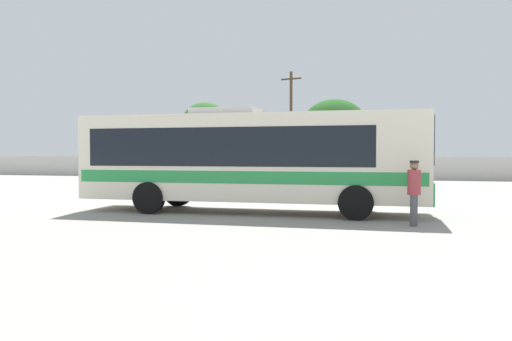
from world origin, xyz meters
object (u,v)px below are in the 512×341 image
roadside_tree_left (205,122)px  parked_car_second_white (204,169)px  utility_pole_near (291,122)px  roadside_tree_midleft (334,128)px  attendant_by_bus_door (414,189)px  parked_car_leftmost_grey (136,168)px  coach_bus_cream_green (247,157)px

roadside_tree_left → parked_car_second_white: bearing=-69.9°
utility_pole_near → roadside_tree_midleft: 3.92m
attendant_by_bus_door → utility_pole_near: (-8.63, 26.97, 3.55)m
attendant_by_bus_door → roadside_tree_left: 32.94m
parked_car_leftmost_grey → parked_car_second_white: bearing=6.3°
roadside_tree_left → roadside_tree_midleft: bearing=4.0°
coach_bus_cream_green → parked_car_leftmost_grey: (-14.77, 19.64, -1.05)m
parked_car_leftmost_grey → utility_pole_near: (11.40, 5.36, 3.75)m
utility_pole_near → roadside_tree_left: bearing=171.7°
roadside_tree_left → roadside_tree_midleft: 11.46m
coach_bus_cream_green → roadside_tree_midleft: bearing=90.0°
utility_pole_near → roadside_tree_midleft: utility_pole_near is taller
coach_bus_cream_green → roadside_tree_midleft: roadside_tree_midleft is taller
parked_car_leftmost_grey → utility_pole_near: utility_pole_near is taller
utility_pole_near → roadside_tree_left: 8.14m
attendant_by_bus_door → roadside_tree_midleft: bearing=100.3°
coach_bus_cream_green → roadside_tree_midleft: size_ratio=1.74×
attendant_by_bus_door → parked_car_leftmost_grey: attendant_by_bus_door is taller
attendant_by_bus_door → parked_car_second_white: 26.55m
parked_car_second_white → utility_pole_near: bearing=38.9°
utility_pole_near → attendant_by_bus_door: bearing=-72.2°
coach_bus_cream_green → parked_car_leftmost_grey: coach_bus_cream_green is taller
parked_car_second_white → roadside_tree_left: roadside_tree_left is taller
parked_car_second_white → roadside_tree_midleft: 11.93m
utility_pole_near → roadside_tree_left: size_ratio=1.34×
parked_car_leftmost_grey → roadside_tree_midleft: bearing=26.4°
parked_car_leftmost_grey → roadside_tree_left: (3.35, 6.53, 4.00)m
parked_car_second_white → parked_car_leftmost_grey: bearing=-173.7°
roadside_tree_left → parked_car_leftmost_grey: bearing=-117.2°
parked_car_leftmost_grey → parked_car_second_white: size_ratio=1.04×
attendant_by_bus_door → utility_pole_near: size_ratio=0.20×
parked_car_second_white → utility_pole_near: (5.88, 4.74, 3.79)m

